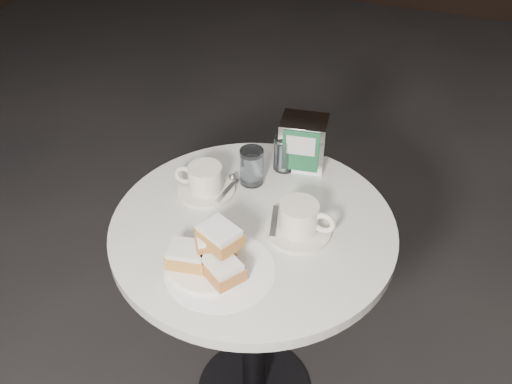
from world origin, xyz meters
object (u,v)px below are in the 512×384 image
(beignet_plate, at_px, (210,254))
(water_glass_right, at_px, (285,153))
(cafe_table, at_px, (253,279))
(water_glass_left, at_px, (252,167))
(coffee_cup_left, at_px, (205,181))
(napkin_dispenser, at_px, (303,143))
(coffee_cup_right, at_px, (299,221))

(beignet_plate, bearing_deg, water_glass_right, 85.41)
(cafe_table, relative_size, water_glass_left, 7.36)
(water_glass_left, bearing_deg, coffee_cup_left, -140.51)
(water_glass_left, distance_m, napkin_dispenser, 0.16)
(cafe_table, relative_size, coffee_cup_right, 4.35)
(coffee_cup_right, bearing_deg, coffee_cup_left, 167.66)
(cafe_table, bearing_deg, coffee_cup_right, 6.37)
(water_glass_left, bearing_deg, water_glass_right, 56.34)
(coffee_cup_left, bearing_deg, water_glass_left, 31.35)
(coffee_cup_right, xyz_separation_m, napkin_dispenser, (-0.07, 0.27, 0.04))
(beignet_plate, xyz_separation_m, water_glass_right, (0.03, 0.41, 0.01))
(coffee_cup_left, height_order, coffee_cup_right, coffee_cup_right)
(cafe_table, bearing_deg, water_glass_right, 90.59)
(coffee_cup_right, relative_size, water_glass_right, 1.71)
(water_glass_left, relative_size, napkin_dispenser, 0.71)
(beignet_plate, bearing_deg, coffee_cup_right, 50.62)
(beignet_plate, distance_m, coffee_cup_left, 0.27)
(beignet_plate, height_order, coffee_cup_left, beignet_plate)
(cafe_table, height_order, water_glass_right, water_glass_right)
(cafe_table, distance_m, beignet_plate, 0.30)
(coffee_cup_left, distance_m, water_glass_right, 0.23)
(cafe_table, relative_size, coffee_cup_left, 4.38)
(beignet_plate, height_order, water_glass_right, beignet_plate)
(napkin_dispenser, bearing_deg, coffee_cup_right, -82.84)
(coffee_cup_left, xyz_separation_m, napkin_dispenser, (0.20, 0.20, 0.04))
(coffee_cup_left, height_order, water_glass_left, water_glass_left)
(coffee_cup_left, distance_m, coffee_cup_right, 0.28)
(beignet_plate, xyz_separation_m, coffee_cup_right, (0.15, 0.18, -0.01))
(water_glass_right, bearing_deg, cafe_table, -89.41)
(cafe_table, xyz_separation_m, napkin_dispenser, (0.04, 0.28, 0.27))
(water_glass_left, xyz_separation_m, water_glass_right, (0.06, 0.09, -0.00))
(water_glass_right, xyz_separation_m, napkin_dispenser, (0.04, 0.03, 0.02))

